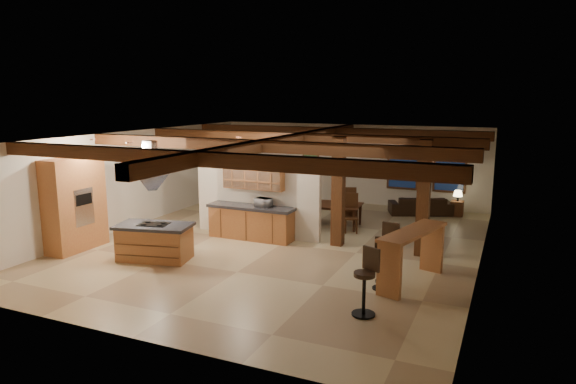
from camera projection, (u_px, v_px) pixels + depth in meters
name	position (u px, v px, depth m)	size (l,w,h in m)	color
ground	(282.00, 244.00, 13.86)	(12.00, 12.00, 0.00)	#C6B484
room_walls	(282.00, 179.00, 13.53)	(12.00, 12.00, 12.00)	beige
ceiling_beams	(282.00, 142.00, 13.35)	(10.00, 12.00, 0.28)	#381D0E
timber_posts	(380.00, 183.00, 12.99)	(2.50, 0.30, 2.90)	#381D0E
partition_wall	(257.00, 198.00, 14.50)	(3.80, 0.18, 2.20)	beige
pantry_cabinet	(75.00, 204.00, 13.15)	(0.67, 1.60, 2.40)	#9C6732
back_counter	(251.00, 222.00, 14.27)	(2.50, 0.66, 0.94)	#9C6732
upper_display_cabinet	(254.00, 172.00, 14.19)	(1.80, 0.36, 0.95)	#9C6732
range_hood	(152.00, 188.00, 12.21)	(1.10, 1.10, 1.40)	silver
back_windows	(426.00, 167.00, 17.80)	(2.70, 0.07, 1.70)	#381D0E
framed_art	(311.00, 155.00, 19.47)	(0.65, 0.05, 0.85)	#381D0E
recessed_cans	(156.00, 140.00, 12.59)	(3.16, 2.46, 0.03)	silver
kitchen_island	(155.00, 242.00, 12.46)	(1.96, 1.32, 0.89)	#9C6732
dining_table	(328.00, 215.00, 15.65)	(1.97, 1.10, 0.69)	#3A1D0E
sofa	(420.00, 205.00, 17.26)	(2.05, 0.80, 0.60)	black
microwave	(263.00, 203.00, 14.00)	(0.44, 0.30, 0.24)	silver
bar_counter	(413.00, 248.00, 10.80)	(1.13, 2.30, 1.17)	#9C6732
side_table	(457.00, 208.00, 17.03)	(0.40, 0.40, 0.50)	#381D0E
table_lamp	(458.00, 194.00, 16.94)	(0.30, 0.30, 0.36)	black
bar_stool_a	(366.00, 282.00, 9.27)	(0.47, 0.48, 1.24)	black
bar_stool_b	(382.00, 263.00, 10.55)	(0.38, 0.40, 1.07)	black
bar_stool_c	(388.00, 253.00, 10.91)	(0.45, 0.46, 1.28)	black
dining_chairs	(328.00, 208.00, 15.61)	(2.21, 2.21, 1.14)	#381D0E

